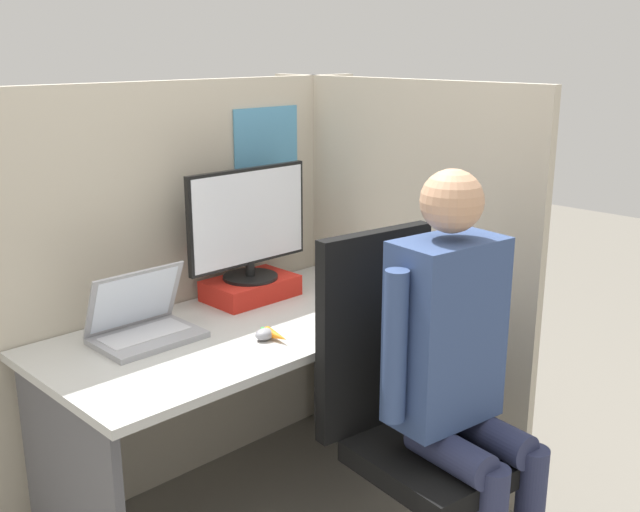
% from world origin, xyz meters
% --- Properties ---
extents(cubicle_panel_back, '(1.91, 0.05, 1.57)m').
position_xyz_m(cubicle_panel_back, '(0.00, 0.74, 0.79)').
color(cubicle_panel_back, '#B7AD99').
rests_on(cubicle_panel_back, ground).
extents(cubicle_panel_right, '(0.04, 1.36, 1.57)m').
position_xyz_m(cubicle_panel_right, '(0.73, 0.29, 0.79)').
color(cubicle_panel_right, '#B7AD99').
rests_on(cubicle_panel_right, ground).
extents(desk, '(1.41, 0.72, 0.74)m').
position_xyz_m(desk, '(0.00, 0.36, 0.55)').
color(desk, '#B7B7B2').
rests_on(desk, ground).
extents(paper_box, '(0.34, 0.22, 0.08)m').
position_xyz_m(paper_box, '(0.22, 0.57, 0.78)').
color(paper_box, red).
rests_on(paper_box, desk).
extents(monitor, '(0.55, 0.21, 0.43)m').
position_xyz_m(monitor, '(0.22, 0.57, 1.04)').
color(monitor, black).
rests_on(monitor, paper_box).
extents(laptop, '(0.34, 0.24, 0.24)m').
position_xyz_m(laptop, '(-0.31, 0.49, 0.79)').
color(laptop, '#99999E').
rests_on(laptop, desk).
extents(mouse, '(0.07, 0.06, 0.04)m').
position_xyz_m(mouse, '(-0.02, 0.20, 0.76)').
color(mouse, gray).
rests_on(mouse, desk).
extents(stapler, '(0.05, 0.17, 0.04)m').
position_xyz_m(stapler, '(0.64, 0.45, 0.76)').
color(stapler, '#2D2D33').
rests_on(stapler, desk).
extents(carrot_toy, '(0.04, 0.13, 0.04)m').
position_xyz_m(carrot_toy, '(0.00, 0.17, 0.76)').
color(carrot_toy, orange).
rests_on(carrot_toy, desk).
extents(office_chair, '(0.54, 0.59, 1.14)m').
position_xyz_m(office_chair, '(0.20, -0.25, 0.56)').
color(office_chair, black).
rests_on(office_chair, ground).
extents(person, '(0.48, 0.43, 1.36)m').
position_xyz_m(person, '(0.22, -0.41, 0.78)').
color(person, '#282D4C').
rests_on(person, ground).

